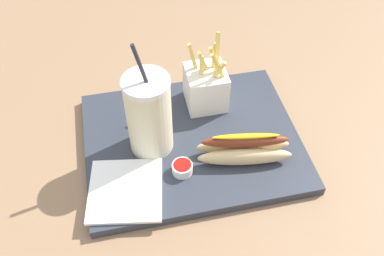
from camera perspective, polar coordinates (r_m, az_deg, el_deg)
The scene contains 8 objects.
ground_plane at distance 0.88m, azimuth -0.00°, elevation -2.63°, with size 2.40×2.40×0.02m, color #8C6B4C.
food_tray at distance 0.86m, azimuth -0.00°, elevation -1.78°, with size 0.43×0.34×0.02m, color #2D333D.
soda_cup at distance 0.78m, azimuth -5.74°, elevation 1.55°, with size 0.09×0.09×0.24m.
fries_basket at distance 0.89m, azimuth 1.88°, elevation 5.60°, with size 0.08×0.08×0.16m.
hot_dog_1 at distance 0.81m, azimuth 7.00°, elevation -2.77°, with size 0.18×0.08×0.07m.
ketchup_cup_1 at distance 0.92m, azimuth -5.20°, elevation 4.01°, with size 0.04×0.04×0.02m.
ketchup_cup_2 at distance 0.79m, azimuth -1.30°, elevation -5.34°, with size 0.04×0.04×0.02m.
napkin_stack at distance 0.78m, azimuth -8.90°, elevation -8.23°, with size 0.13×0.14×0.01m, color white.
Camera 1 is at (0.12, 0.55, 0.67)m, focal length 39.82 mm.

